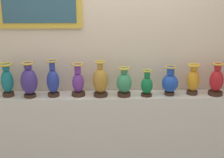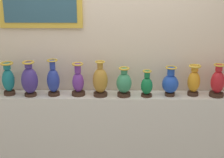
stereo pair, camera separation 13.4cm
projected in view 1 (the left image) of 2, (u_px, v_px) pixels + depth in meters
The scene contains 12 objects.
display_shelf at pixel (112, 128), 3.78m from camera, with size 3.27×0.29×0.84m, color silver.
back_wall at pixel (111, 42), 3.68m from camera, with size 5.74×0.14×2.78m.
vase_teal at pixel (7, 81), 3.56m from camera, with size 0.14×0.14×0.38m.
vase_indigo at pixel (29, 81), 3.53m from camera, with size 0.18×0.18×0.40m.
vase_cobalt at pixel (53, 81), 3.56m from camera, with size 0.14×0.14×0.41m.
vase_violet at pixel (78, 82), 3.58m from camera, with size 0.15×0.15×0.37m.
vase_ochre at pixel (100, 81), 3.56m from camera, with size 0.17×0.17×0.40m.
vase_jade at pixel (124, 83), 3.57m from camera, with size 0.17×0.17×0.33m.
vase_emerald at pixel (147, 85), 3.58m from camera, with size 0.13×0.13×0.30m.
vase_sapphire at pixel (170, 82), 3.60m from camera, with size 0.18×0.18×0.33m.
vase_amber at pixel (193, 80), 3.62m from camera, with size 0.14×0.14×0.35m.
vase_crimson at pixel (216, 81), 3.60m from camera, with size 0.16×0.16×0.37m.
Camera 1 is at (-0.10, -3.43, 2.10)m, focal length 51.86 mm.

